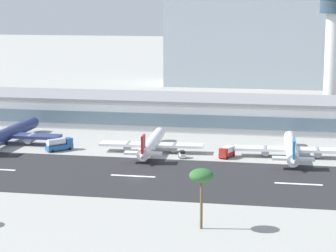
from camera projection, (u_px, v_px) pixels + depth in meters
ground_plane at (136, 178)px, 182.24m from camera, size 1400.00×1400.00×0.00m
runway_strip at (138, 176)px, 184.02m from camera, size 800.00×41.84×0.08m
runway_centreline_dash_4 at (133, 176)px, 184.26m from camera, size 12.00×1.20×0.01m
runway_centreline_dash_5 at (298, 184)px, 176.30m from camera, size 12.00×1.20×0.01m
terminal_building at (175, 111)px, 256.83m from camera, size 153.78×28.24×10.97m
control_tower at (333, 44)px, 270.64m from camera, size 12.19×12.19×47.29m
distant_hotel_block at (252, 39)px, 376.00m from camera, size 91.07×34.50×49.98m
airliner_gold_tail_gate_0 at (6, 135)px, 224.55m from camera, size 35.09×47.00×9.81m
airliner_red_tail_gate_1 at (151, 144)px, 212.15m from camera, size 31.95×39.32×8.20m
airliner_blue_tail_gate_2 at (291, 149)px, 205.20m from camera, size 33.93×39.96×8.34m
service_box_truck_0 at (227, 152)px, 205.63m from camera, size 4.41×6.46×3.25m
service_fuel_truck_1 at (59, 144)px, 215.05m from camera, size 7.61×8.07×3.95m
service_baggage_tug_2 at (182, 154)px, 205.32m from camera, size 2.72×3.55×2.20m
palm_tree_3 at (202, 177)px, 140.26m from camera, size 5.00×5.00×12.52m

